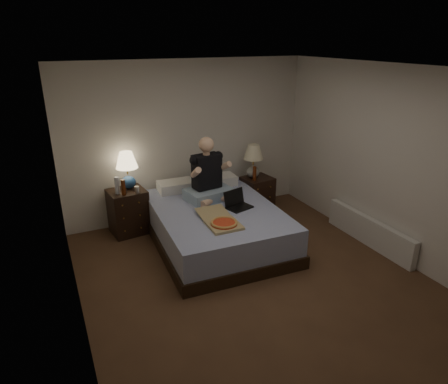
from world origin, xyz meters
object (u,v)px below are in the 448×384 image
person (208,169)px  laptop (240,200)px  nightstand_left (128,211)px  soda_can (137,190)px  bed (216,225)px  lamp_left (127,170)px  lamp_right (253,161)px  water_bottle (117,185)px  beer_bottle_right (255,173)px  pizza_box (224,224)px  radiator (369,231)px  nightstand_right (257,195)px  beer_bottle_left (123,187)px

person → laptop: size_ratio=2.74×
nightstand_left → soda_can: soda_can is taller
bed → person: 0.82m
lamp_left → lamp_right: 2.03m
water_bottle → laptop: 1.78m
bed → water_bottle: water_bottle is taller
beer_bottle_right → bed: bearing=-146.4°
bed → pizza_box: (-0.14, -0.58, 0.31)m
soda_can → beer_bottle_right: (1.92, -0.07, -0.01)m
water_bottle → radiator: water_bottle is taller
bed → nightstand_right: (1.09, 0.73, 0.03)m
pizza_box → nightstand_right: bearing=47.9°
lamp_left → soda_can: bearing=-74.9°
bed → soda_can: size_ratio=21.85×
nightstand_right → person: 1.32m
nightstand_left → water_bottle: (-0.13, -0.06, 0.46)m
nightstand_right → person: person is taller
beer_bottle_left → radiator: bearing=-28.6°
soda_can → pizza_box: 1.52m
beer_bottle_right → lamp_right: bearing=71.7°
nightstand_left → lamp_right: 2.16m
nightstand_left → lamp_right: (2.08, -0.09, 0.55)m
person → laptop: 0.65m
nightstand_right → lamp_left: 2.20m
beer_bottle_left → pizza_box: size_ratio=0.30×
bed → lamp_right: (1.02, 0.78, 0.61)m
radiator → soda_can: bearing=149.9°
laptop → pizza_box: (-0.44, -0.43, -0.08)m
nightstand_right → pizza_box: size_ratio=0.80×
person → laptop: (0.26, -0.49, -0.35)m
bed → lamp_left: size_ratio=3.90×
nightstand_right → pizza_box: 1.81m
nightstand_left → nightstand_right: nightstand_left is taller
lamp_right → laptop: size_ratio=1.65×
lamp_left → lamp_right: size_ratio=1.00×
nightstand_left → pizza_box: size_ratio=0.89×
nightstand_right → pizza_box: (-1.23, -1.30, 0.28)m
nightstand_left → beer_bottle_right: (2.04, -0.22, 0.38)m
nightstand_right → beer_bottle_left: 2.26m
lamp_right → lamp_left: bearing=175.0°
beer_bottle_right → person: person is taller
lamp_left → pizza_box: lamp_left is taller
lamp_left → laptop: 1.73m
laptop → radiator: (1.67, -0.82, -0.47)m
nightstand_right → lamp_right: lamp_right is taller
bed → water_bottle: bearing=148.6°
soda_can → water_bottle: bearing=160.2°
soda_can → beer_bottle_left: (-0.19, 0.00, 0.06)m
lamp_left → radiator: bearing=-33.0°
beer_bottle_right → laptop: bearing=-130.7°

